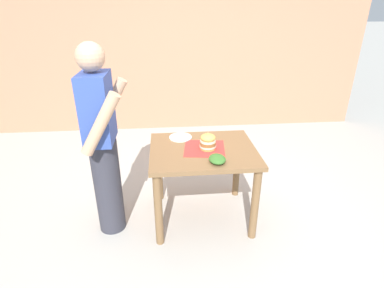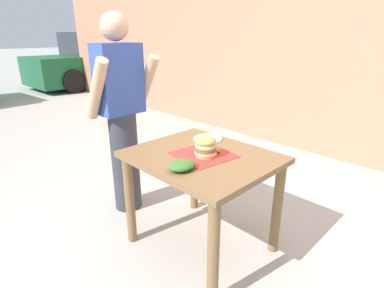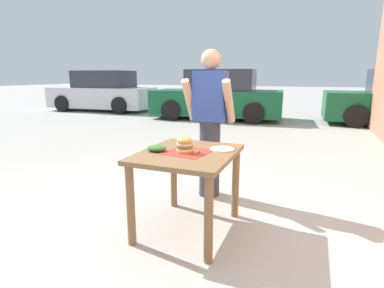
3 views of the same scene
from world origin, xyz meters
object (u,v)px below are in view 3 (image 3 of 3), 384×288
patio_table (188,167)px  pickle_spear (197,152)px  sandwich (185,145)px  side_salad (157,148)px  diner_across_table (210,122)px  side_plate_with_forks (222,149)px  parked_car_far_end (218,97)px  parked_car_mid_block (103,93)px

patio_table → pickle_spear: (0.10, -0.04, 0.15)m
sandwich → side_salad: (-0.25, -0.04, -0.05)m
sandwich → side_salad: 0.26m
patio_table → diner_across_table: (-0.08, 0.86, 0.27)m
pickle_spear → diner_across_table: size_ratio=0.06×
pickle_spear → side_salad: side_salad is taller
side_plate_with_forks → patio_table: bearing=-144.3°
patio_table → side_plate_with_forks: bearing=35.7°
pickle_spear → side_plate_with_forks: 0.28m
sandwich → side_plate_with_forks: 0.36m
side_plate_with_forks → parked_car_far_end: size_ratio=0.05×
patio_table → parked_car_mid_block: size_ratio=0.22×
sandwich → parked_car_mid_block: size_ratio=0.04×
side_salad → parked_car_far_end: (-1.67, 7.29, -0.05)m
patio_table → side_plate_with_forks: 0.35m
side_salad → diner_across_table: size_ratio=0.11×
pickle_spear → parked_car_far_end: (-2.04, 7.24, -0.04)m
sandwich → diner_across_table: diner_across_table is taller
sandwich → parked_car_far_end: (-1.93, 7.25, -0.10)m
sandwich → side_plate_with_forks: size_ratio=0.81×
patio_table → parked_car_far_end: bearing=105.0°
side_plate_with_forks → parked_car_far_end: (-2.20, 7.02, -0.03)m
sandwich → patio_table: bearing=73.6°
sandwich → side_plate_with_forks: bearing=39.9°
patio_table → sandwich: (-0.01, -0.04, 0.21)m
side_plate_with_forks → parked_car_mid_block: (-7.27, 7.56, -0.03)m
patio_table → pickle_spear: size_ratio=9.75×
side_salad → pickle_spear: bearing=7.6°
side_plate_with_forks → diner_across_table: 0.77m
pickle_spear → parked_car_far_end: 7.52m
patio_table → parked_car_mid_block: (-7.00, 7.74, 0.11)m
patio_table → side_plate_with_forks: size_ratio=4.34×
parked_car_far_end → parked_car_mid_block: bearing=174.0°
patio_table → side_salad: side_salad is taller
patio_table → sandwich: size_ratio=5.35×
sandwich → diner_across_table: (-0.07, 0.90, 0.06)m
sandwich → diner_across_table: size_ratio=0.11×
side_plate_with_forks → diner_across_table: diner_across_table is taller
pickle_spear → diner_across_table: bearing=101.5°
parked_car_mid_block → diner_across_table: bearing=-44.8°
pickle_spear → side_salad: size_ratio=0.54×
sandwich → parked_car_far_end: 7.50m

